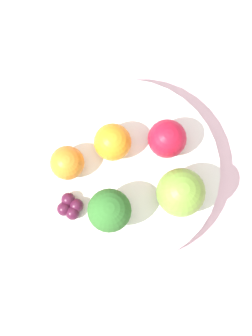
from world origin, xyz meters
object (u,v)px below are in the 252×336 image
object	(u,v)px
apple_red	(181,193)
grape_cluster	(70,207)
orange_front	(110,143)
orange_back	(67,163)
broccoli	(109,211)
apple_green	(167,139)
bowl	(126,171)

from	to	relation	value
apple_red	grape_cluster	size ratio (longest dim) A/B	1.80
orange_front	orange_back	distance (m)	0.06
broccoli	orange_back	world-z (taller)	broccoli
orange_front	grape_cluster	xyz separation A→B (m)	(0.05, -0.08, -0.02)
broccoli	orange_back	xyz separation A→B (m)	(-0.08, -0.02, -0.02)
grape_cluster	apple_green	bearing A→B (deg)	95.85
apple_red	grape_cluster	distance (m)	0.14
apple_green	broccoli	bearing A→B (deg)	-66.99
orange_back	grape_cluster	world-z (taller)	orange_back
apple_red	bowl	bearing A→B (deg)	-145.99
broccoli	orange_front	size ratio (longest dim) A/B	1.35
orange_back	grape_cluster	distance (m)	0.06
bowl	orange_front	xyz separation A→B (m)	(-0.04, -0.00, 0.04)
orange_front	apple_red	bearing A→B (deg)	25.11
apple_green	grape_cluster	distance (m)	0.15
apple_green	orange_back	world-z (taller)	apple_green
broccoli	grape_cluster	xyz separation A→B (m)	(-0.03, -0.04, -0.03)
bowl	orange_front	world-z (taller)	orange_front
bowl	orange_back	distance (m)	0.08
bowl	grape_cluster	size ratio (longest dim) A/B	7.23
apple_red	apple_green	size ratio (longest dim) A/B	1.23
bowl	apple_red	world-z (taller)	apple_red
broccoli	orange_back	size ratio (longest dim) A/B	1.48
broccoli	apple_red	distance (m)	0.09
bowl	grape_cluster	distance (m)	0.09
orange_front	apple_green	bearing A→B (deg)	65.76
grape_cluster	broccoli	bearing A→B (deg)	52.71
apple_red	grape_cluster	bearing A→B (deg)	-112.50
bowl	broccoli	bearing A→B (deg)	-48.35
apple_green	grape_cluster	xyz separation A→B (m)	(0.02, -0.15, -0.02)
broccoli	apple_green	xyz separation A→B (m)	(-0.05, 0.11, -0.01)
bowl	orange_back	xyz separation A→B (m)	(-0.04, -0.06, 0.04)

